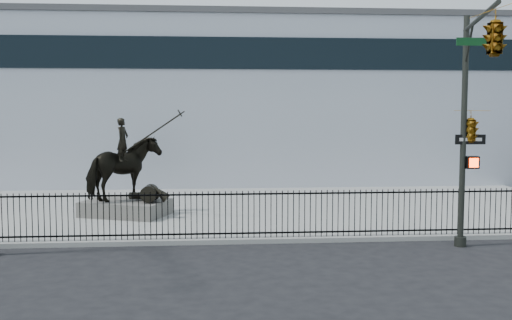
{
  "coord_description": "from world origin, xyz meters",
  "views": [
    {
      "loc": [
        -0.75,
        -17.38,
        4.25
      ],
      "look_at": [
        1.15,
        6.0,
        2.21
      ],
      "focal_mm": 42.0,
      "sensor_mm": 36.0,
      "label": 1
    }
  ],
  "objects": [
    {
      "name": "ground",
      "position": [
        0.0,
        0.0,
        0.0
      ],
      "size": [
        120.0,
        120.0,
        0.0
      ],
      "primitive_type": "plane",
      "color": "black",
      "rests_on": "ground"
    },
    {
      "name": "picket_fence",
      "position": [
        0.0,
        1.25,
        0.9
      ],
      "size": [
        22.1,
        0.1,
        1.5
      ],
      "color": "black",
      "rests_on": "plaza"
    },
    {
      "name": "building",
      "position": [
        0.0,
        20.0,
        4.5
      ],
      "size": [
        44.0,
        14.0,
        9.0
      ],
      "primitive_type": "cube",
      "color": "silver",
      "rests_on": "ground"
    },
    {
      "name": "plaza",
      "position": [
        0.0,
        7.0,
        0.07
      ],
      "size": [
        30.0,
        12.0,
        0.15
      ],
      "primitive_type": "cube",
      "color": "#989895",
      "rests_on": "ground"
    },
    {
      "name": "equestrian_statue",
      "position": [
        -3.83,
        5.61,
        1.92
      ],
      "size": [
        3.67,
        3.0,
        3.32
      ],
      "rotation": [
        0.0,
        0.0,
        -0.37
      ],
      "color": "black",
      "rests_on": "statue_plinth"
    },
    {
      "name": "statue_plinth",
      "position": [
        -3.88,
        5.63,
        0.44
      ],
      "size": [
        3.61,
        3.06,
        0.57
      ],
      "primitive_type": "cube",
      "rotation": [
        0.0,
        0.0,
        -0.37
      ],
      "color": "#504E49",
      "rests_on": "plaza"
    },
    {
      "name": "traffic_signal_right",
      "position": [
        6.47,
        -2.0,
        4.85
      ],
      "size": [
        2.17,
        6.86,
        7.0
      ],
      "color": "black",
      "rests_on": "ground"
    }
  ]
}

